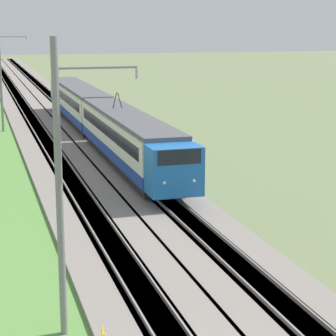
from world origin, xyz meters
The scene contains 7 objects.
ballast_main centered at (50.00, 0.00, 0.15)m, with size 240.00×4.40×0.30m.
ballast_adjacent centered at (50.00, -4.25, 0.15)m, with size 240.00×4.40×0.30m.
track_main centered at (50.00, 0.00, 0.16)m, with size 240.00×1.57×0.45m.
track_adjacent centered at (50.00, -4.25, 0.16)m, with size 240.00×1.57×0.45m.
passenger_train centered at (37.90, -4.25, 2.26)m, with size 43.28×2.83×4.85m.
catenary_mast_near centered at (4.81, 2.95, 4.73)m, with size 0.22×2.56×9.18m.
catenary_mast_mid centered at (45.51, 2.95, 4.81)m, with size 0.22×2.56×9.33m.
Camera 1 is at (-14.05, 5.21, 9.51)m, focal length 70.00 mm.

